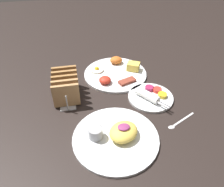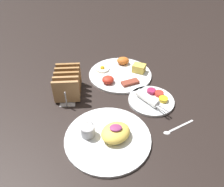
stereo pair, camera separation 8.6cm
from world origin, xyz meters
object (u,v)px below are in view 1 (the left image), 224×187
(plate_breakfast, at_px, (116,72))
(plate_foreground, at_px, (116,136))
(toast_rack, at_px, (66,87))
(plate_condiments, at_px, (151,96))

(plate_breakfast, distance_m, plate_foreground, 0.38)
(plate_foreground, bearing_deg, toast_rack, 120.34)
(plate_foreground, relative_size, toast_rack, 1.59)
(toast_rack, bearing_deg, plate_breakfast, 27.14)
(toast_rack, bearing_deg, plate_condiments, -13.84)
(plate_breakfast, distance_m, toast_rack, 0.26)
(plate_breakfast, xyz_separation_m, toast_rack, (-0.23, -0.12, 0.04))
(plate_condiments, xyz_separation_m, plate_foreground, (-0.18, -0.18, 0.00))
(plate_condiments, height_order, toast_rack, toast_rack)
(plate_foreground, bearing_deg, plate_condiments, 44.17)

